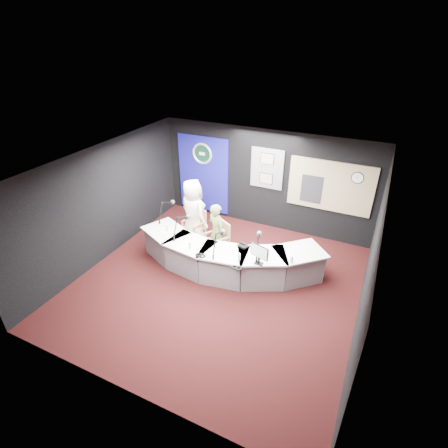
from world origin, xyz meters
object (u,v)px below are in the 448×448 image
at_px(broadcast_desk, 225,257).
at_px(person_man, 193,213).
at_px(armchair_right, 217,239).
at_px(person_woman, 217,232).
at_px(armchair_left, 194,228).

relative_size(broadcast_desk, person_man, 2.50).
distance_m(broadcast_desk, person_man, 1.56).
bearing_deg(armchair_right, broadcast_desk, -13.29).
distance_m(armchair_right, person_woman, 0.21).
relative_size(armchair_left, armchair_right, 0.83).
xyz_separation_m(broadcast_desk, person_woman, (-0.42, 0.41, 0.37)).
xyz_separation_m(armchair_left, person_woman, (0.84, -0.35, 0.30)).
bearing_deg(armchair_left, person_woman, -2.69).
height_order(armchair_left, armchair_right, armchair_right).
distance_m(armchair_right, person_man, 0.98).
xyz_separation_m(armchair_left, armchair_right, (0.84, -0.35, 0.09)).
height_order(person_man, person_woman, person_man).
height_order(armchair_left, person_woman, person_woman).
height_order(armchair_right, person_woman, person_woman).
bearing_deg(broadcast_desk, armchair_right, 135.98).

